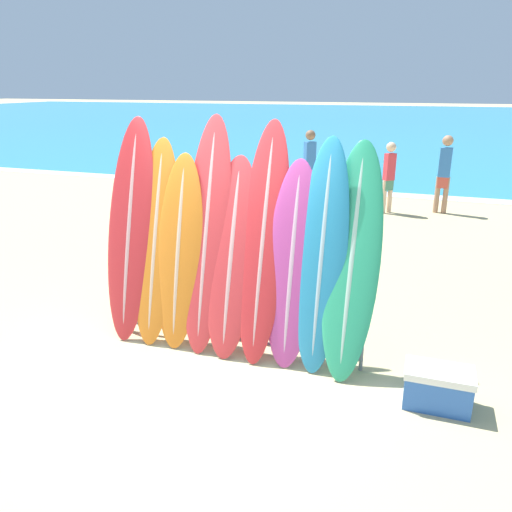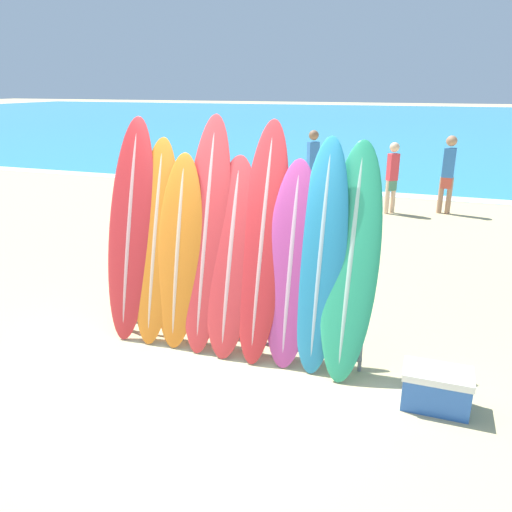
{
  "view_description": "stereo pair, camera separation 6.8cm",
  "coord_description": "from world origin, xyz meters",
  "px_view_note": "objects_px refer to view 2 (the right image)",
  "views": [
    {
      "loc": [
        1.97,
        -4.25,
        2.79
      ],
      "look_at": [
        0.15,
        1.13,
        0.83
      ],
      "focal_mm": 35.0,
      "sensor_mm": 36.0,
      "label": 1
    },
    {
      "loc": [
        2.03,
        -4.23,
        2.79
      ],
      "look_at": [
        0.15,
        1.13,
        0.83
      ],
      "focal_mm": 35.0,
      "sensor_mm": 36.0,
      "label": 2
    }
  ],
  "objects_px": {
    "surfboard_slot_5": "(262,243)",
    "surfboard_slot_6": "(291,265)",
    "surfboard_slot_0": "(131,230)",
    "person_far_left": "(448,172)",
    "cooler_box": "(436,389)",
    "surfboard_slot_4": "(231,258)",
    "surfboard_slot_1": "(156,242)",
    "surfboard_slot_8": "(351,261)",
    "surfboard_slot_3": "(206,236)",
    "surfboard_slot_7": "(321,257)",
    "surfboard_slot_2": "(179,252)",
    "person_near_water": "(313,164)",
    "surfboard_rack": "(232,312)",
    "person_mid_beach": "(392,175)"
  },
  "relations": [
    {
      "from": "surfboard_slot_4",
      "to": "surfboard_slot_6",
      "type": "xyz_separation_m",
      "value": [
        0.66,
        -0.01,
        -0.0
      ]
    },
    {
      "from": "surfboard_slot_5",
      "to": "surfboard_slot_7",
      "type": "bearing_deg",
      "value": -3.52
    },
    {
      "from": "surfboard_rack",
      "to": "surfboard_slot_6",
      "type": "relative_size",
      "value": 1.36
    },
    {
      "from": "surfboard_slot_6",
      "to": "surfboard_slot_7",
      "type": "distance_m",
      "value": 0.32
    },
    {
      "from": "surfboard_slot_0",
      "to": "person_far_left",
      "type": "distance_m",
      "value": 8.02
    },
    {
      "from": "surfboard_rack",
      "to": "person_mid_beach",
      "type": "height_order",
      "value": "person_mid_beach"
    },
    {
      "from": "surfboard_slot_0",
      "to": "cooler_box",
      "type": "distance_m",
      "value": 3.57
    },
    {
      "from": "surfboard_slot_7",
      "to": "surfboard_slot_6",
      "type": "bearing_deg",
      "value": -175.45
    },
    {
      "from": "surfboard_slot_0",
      "to": "surfboard_slot_2",
      "type": "bearing_deg",
      "value": -5.1
    },
    {
      "from": "surfboard_slot_6",
      "to": "surfboard_slot_7",
      "type": "relative_size",
      "value": 0.9
    },
    {
      "from": "surfboard_slot_2",
      "to": "surfboard_rack",
      "type": "bearing_deg",
      "value": -2.28
    },
    {
      "from": "surfboard_slot_5",
      "to": "surfboard_slot_6",
      "type": "distance_m",
      "value": 0.38
    },
    {
      "from": "person_far_left",
      "to": "surfboard_slot_6",
      "type": "bearing_deg",
      "value": 82.13
    },
    {
      "from": "cooler_box",
      "to": "surfboard_slot_6",
      "type": "bearing_deg",
      "value": 164.57
    },
    {
      "from": "surfboard_slot_1",
      "to": "surfboard_slot_8",
      "type": "bearing_deg",
      "value": 0.54
    },
    {
      "from": "surfboard_rack",
      "to": "surfboard_slot_4",
      "type": "xyz_separation_m",
      "value": [
        -0.02,
        0.04,
        0.61
      ]
    },
    {
      "from": "surfboard_rack",
      "to": "person_mid_beach",
      "type": "relative_size",
      "value": 1.79
    },
    {
      "from": "surfboard_slot_4",
      "to": "surfboard_slot_5",
      "type": "bearing_deg",
      "value": 8.73
    },
    {
      "from": "surfboard_slot_5",
      "to": "person_near_water",
      "type": "bearing_deg",
      "value": 99.05
    },
    {
      "from": "surfboard_slot_8",
      "to": "person_near_water",
      "type": "distance_m",
      "value": 7.47
    },
    {
      "from": "surfboard_slot_5",
      "to": "surfboard_slot_6",
      "type": "height_order",
      "value": "surfboard_slot_5"
    },
    {
      "from": "surfboard_slot_1",
      "to": "surfboard_slot_3",
      "type": "xyz_separation_m",
      "value": [
        0.6,
        0.04,
        0.13
      ]
    },
    {
      "from": "surfboard_slot_5",
      "to": "surfboard_slot_8",
      "type": "bearing_deg",
      "value": -0.85
    },
    {
      "from": "surfboard_slot_1",
      "to": "surfboard_slot_2",
      "type": "height_order",
      "value": "surfboard_slot_1"
    },
    {
      "from": "surfboard_slot_3",
      "to": "cooler_box",
      "type": "distance_m",
      "value": 2.72
    },
    {
      "from": "surfboard_rack",
      "to": "surfboard_slot_3",
      "type": "distance_m",
      "value": 0.87
    },
    {
      "from": "surfboard_slot_4",
      "to": "cooler_box",
      "type": "distance_m",
      "value": 2.36
    },
    {
      "from": "surfboard_slot_3",
      "to": "person_near_water",
      "type": "bearing_deg",
      "value": 94.02
    },
    {
      "from": "person_near_water",
      "to": "surfboard_rack",
      "type": "bearing_deg",
      "value": -123.5
    },
    {
      "from": "surfboard_slot_5",
      "to": "person_far_left",
      "type": "xyz_separation_m",
      "value": [
        1.92,
        7.2,
        -0.29
      ]
    },
    {
      "from": "surfboard_slot_3",
      "to": "surfboard_slot_5",
      "type": "relative_size",
      "value": 1.01
    },
    {
      "from": "surfboard_slot_0",
      "to": "surfboard_slot_2",
      "type": "height_order",
      "value": "surfboard_slot_0"
    },
    {
      "from": "surfboard_slot_3",
      "to": "surfboard_slot_6",
      "type": "relative_size",
      "value": 1.19
    },
    {
      "from": "surfboard_slot_7",
      "to": "surfboard_slot_5",
      "type": "bearing_deg",
      "value": 176.48
    },
    {
      "from": "surfboard_slot_4",
      "to": "surfboard_slot_5",
      "type": "distance_m",
      "value": 0.38
    },
    {
      "from": "surfboard_rack",
      "to": "surfboard_slot_0",
      "type": "bearing_deg",
      "value": 176.3
    },
    {
      "from": "surfboard_slot_0",
      "to": "cooler_box",
      "type": "xyz_separation_m",
      "value": [
        3.38,
        -0.46,
        -1.04
      ]
    },
    {
      "from": "surfboard_rack",
      "to": "cooler_box",
      "type": "relative_size",
      "value": 4.74
    },
    {
      "from": "surfboard_slot_0",
      "to": "person_mid_beach",
      "type": "xyz_separation_m",
      "value": [
        2.32,
        6.81,
        -0.37
      ]
    },
    {
      "from": "surfboard_rack",
      "to": "surfboard_slot_3",
      "type": "relative_size",
      "value": 1.14
    },
    {
      "from": "surfboard_slot_7",
      "to": "person_near_water",
      "type": "relative_size",
      "value": 1.32
    },
    {
      "from": "person_mid_beach",
      "to": "surfboard_slot_0",
      "type": "bearing_deg",
      "value": 28.32
    },
    {
      "from": "person_mid_beach",
      "to": "cooler_box",
      "type": "xyz_separation_m",
      "value": [
        1.06,
        -7.27,
        -0.68
      ]
    },
    {
      "from": "surfboard_slot_1",
      "to": "surfboard_slot_6",
      "type": "bearing_deg",
      "value": -1.03
    },
    {
      "from": "surfboard_slot_1",
      "to": "surfboard_slot_3",
      "type": "relative_size",
      "value": 0.9
    },
    {
      "from": "surfboard_slot_5",
      "to": "surfboard_slot_6",
      "type": "bearing_deg",
      "value": -10.77
    },
    {
      "from": "surfboard_slot_1",
      "to": "cooler_box",
      "type": "height_order",
      "value": "surfboard_slot_1"
    },
    {
      "from": "surfboard_slot_0",
      "to": "person_far_left",
      "type": "xyz_separation_m",
      "value": [
        3.48,
        7.21,
        -0.29
      ]
    },
    {
      "from": "surfboard_slot_2",
      "to": "surfboard_slot_5",
      "type": "bearing_deg",
      "value": 4.33
    },
    {
      "from": "surfboard_slot_2",
      "to": "surfboard_slot_7",
      "type": "bearing_deg",
      "value": 1.2
    }
  ]
}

